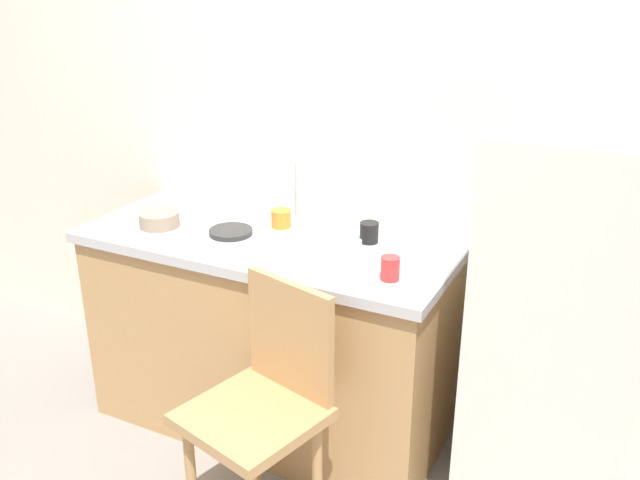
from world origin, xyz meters
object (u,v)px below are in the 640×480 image
cup_black (369,232)px  cup_red (390,268)px  refrigerator (561,335)px  chair (265,401)px  dish_tray (315,248)px  cup_orange (281,218)px  terracotta_bowl (159,219)px  hotplate (231,232)px

cup_black → cup_red: cup_red is taller
refrigerator → chair: 1.00m
dish_tray → cup_orange: size_ratio=3.52×
refrigerator → dish_tray: 0.89m
terracotta_bowl → cup_red: size_ratio=1.97×
dish_tray → terracotta_bowl: (-0.69, -0.02, 0.00)m
terracotta_bowl → hotplate: (0.30, 0.05, -0.02)m
dish_tray → cup_red: bearing=-13.1°
dish_tray → cup_orange: cup_orange is taller
cup_black → terracotta_bowl: bearing=-164.9°
cup_red → dish_tray: bearing=166.9°
refrigerator → chair: bearing=-148.3°
cup_orange → terracotta_bowl: bearing=-154.3°
terracotta_bowl → hotplate: bearing=10.0°
refrigerator → cup_red: size_ratio=17.18×
cup_orange → cup_red: 0.63m
cup_orange → refrigerator: bearing=-5.5°
cup_red → hotplate: bearing=171.3°
cup_orange → hotplate: bearing=-130.7°
terracotta_bowl → cup_red: (1.01, -0.05, 0.01)m
dish_tray → cup_black: (0.13, 0.20, 0.01)m
terracotta_bowl → cup_black: cup_black is taller
chair → terracotta_bowl: bearing=165.4°
cup_black → cup_red: bearing=-55.1°
chair → cup_orange: 0.79m
refrigerator → hotplate: 1.27m
dish_tray → cup_orange: (-0.25, 0.19, 0.01)m
terracotta_bowl → chair: bearing=-29.7°
refrigerator → cup_orange: size_ratio=17.52×
hotplate → cup_red: cup_red is taller
refrigerator → cup_black: refrigerator is taller
chair → cup_red: bearing=66.6°
refrigerator → cup_red: bearing=-163.9°
chair → dish_tray: 0.57m
cup_black → cup_orange: bearing=-178.7°
dish_tray → terracotta_bowl: 0.69m
chair → refrigerator: bearing=46.8°
terracotta_bowl → cup_red: 1.01m
chair → cup_orange: (-0.28, 0.62, 0.39)m
hotplate → cup_black: 0.54m
hotplate → cup_red: bearing=-8.7°
refrigerator → cup_black: bearing=171.2°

